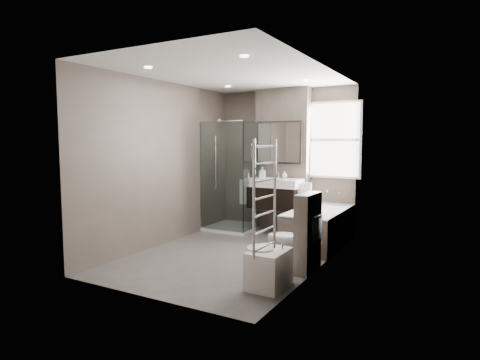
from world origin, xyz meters
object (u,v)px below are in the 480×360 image
Objects in this scene: bathtub at (319,225)px; toilet at (292,240)px; vanity at (275,193)px; bidet at (268,268)px.

toilet is (0.05, -1.28, 0.04)m from bathtub.
bidet is at bearing -67.31° from vanity.
vanity is at bearing 160.63° from bathtub.
vanity is 1.07m from bathtub.
toilet is at bearing -58.91° from vanity.
bathtub is 2.10m from bidet.
bidet is at bearing -87.58° from bathtub.
toilet is at bearing 93.07° from bidet.
vanity reaches higher than bathtub.
vanity is 1.34× the size of toilet.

